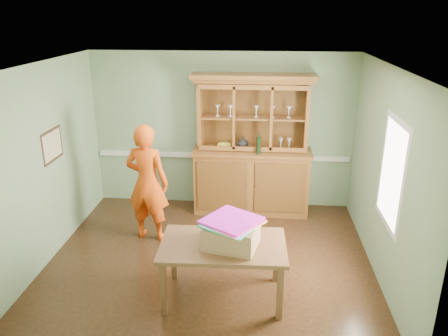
# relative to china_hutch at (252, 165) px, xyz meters

# --- Properties ---
(floor) EXTENTS (4.50, 4.50, 0.00)m
(floor) POSITION_rel_china_hutch_xyz_m (-0.53, -1.73, -0.83)
(floor) COLOR #422915
(floor) RESTS_ON ground
(ceiling) EXTENTS (4.50, 4.50, 0.00)m
(ceiling) POSITION_rel_china_hutch_xyz_m (-0.53, -1.73, 1.87)
(ceiling) COLOR white
(ceiling) RESTS_ON wall_back
(wall_back) EXTENTS (4.50, 0.00, 4.50)m
(wall_back) POSITION_rel_china_hutch_xyz_m (-0.53, 0.27, 0.52)
(wall_back) COLOR gray
(wall_back) RESTS_ON floor
(wall_left) EXTENTS (0.00, 4.00, 4.00)m
(wall_left) POSITION_rel_china_hutch_xyz_m (-2.78, -1.73, 0.52)
(wall_left) COLOR gray
(wall_left) RESTS_ON floor
(wall_right) EXTENTS (0.00, 4.00, 4.00)m
(wall_right) POSITION_rel_china_hutch_xyz_m (1.72, -1.73, 0.52)
(wall_right) COLOR gray
(wall_right) RESTS_ON floor
(wall_front) EXTENTS (4.50, 0.00, 4.50)m
(wall_front) POSITION_rel_china_hutch_xyz_m (-0.53, -3.73, 0.52)
(wall_front) COLOR gray
(wall_front) RESTS_ON floor
(chair_rail) EXTENTS (4.41, 0.05, 0.08)m
(chair_rail) POSITION_rel_china_hutch_xyz_m (-0.53, 0.24, 0.07)
(chair_rail) COLOR silver
(chair_rail) RESTS_ON wall_back
(framed_map) EXTENTS (0.03, 0.60, 0.46)m
(framed_map) POSITION_rel_china_hutch_xyz_m (-2.76, -1.43, 0.72)
(framed_map) COLOR #352415
(framed_map) RESTS_ON wall_left
(window_panel) EXTENTS (0.03, 0.96, 1.36)m
(window_panel) POSITION_rel_china_hutch_xyz_m (1.70, -2.03, 0.67)
(window_panel) COLOR silver
(window_panel) RESTS_ON wall_right
(china_hutch) EXTENTS (2.01, 0.66, 2.36)m
(china_hutch) POSITION_rel_china_hutch_xyz_m (0.00, 0.00, 0.00)
(china_hutch) COLOR brown
(china_hutch) RESTS_ON floor
(dining_table) EXTENTS (1.51, 0.93, 0.74)m
(dining_table) POSITION_rel_china_hutch_xyz_m (-0.27, -2.53, -0.17)
(dining_table) COLOR brown
(dining_table) RESTS_ON floor
(cardboard_box) EXTENTS (0.68, 0.59, 0.28)m
(cardboard_box) POSITION_rel_china_hutch_xyz_m (-0.17, -2.58, 0.05)
(cardboard_box) COLOR #A27753
(cardboard_box) RESTS_ON dining_table
(kite_stack) EXTENTS (0.79, 0.79, 0.05)m
(kite_stack) POSITION_rel_china_hutch_xyz_m (-0.17, -2.57, 0.22)
(kite_stack) COLOR #E8FF20
(kite_stack) RESTS_ON cardboard_box
(person) EXTENTS (0.72, 0.54, 1.80)m
(person) POSITION_rel_china_hutch_xyz_m (-1.53, -1.13, 0.08)
(person) COLOR #EA4D0E
(person) RESTS_ON floor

